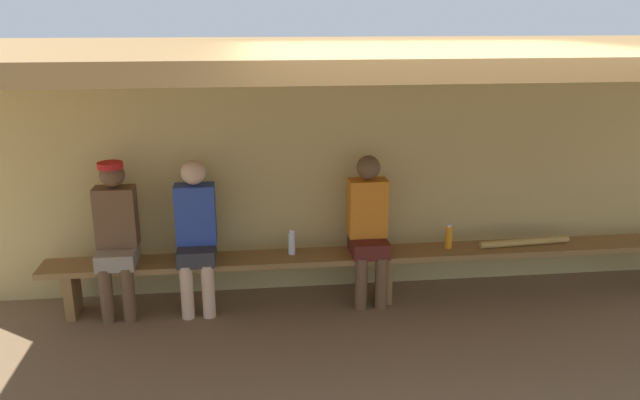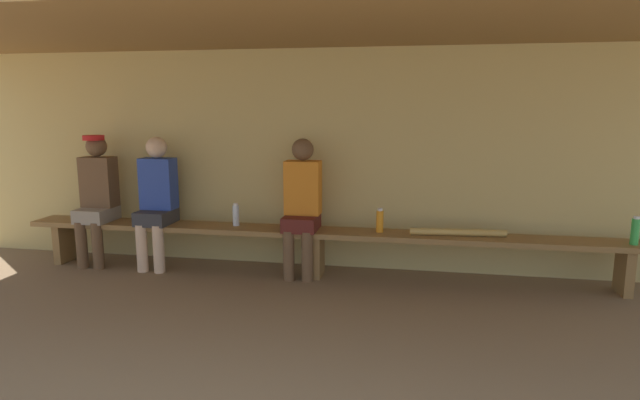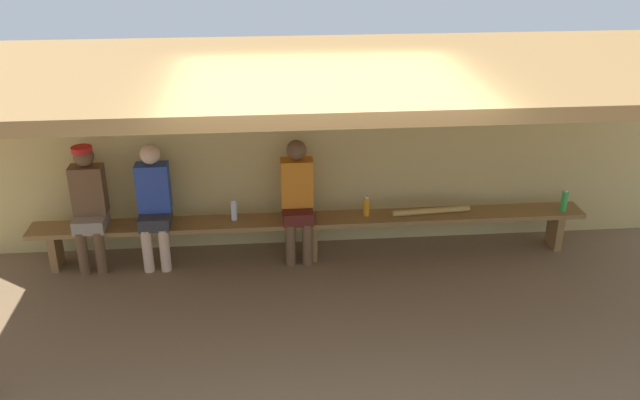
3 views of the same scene
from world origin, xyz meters
name	(u,v)px [view 2 (image 2 of 3)]	position (x,y,z in m)	size (l,w,h in m)	color
ground_plane	(277,344)	(0.00, 0.00, 0.00)	(24.00, 24.00, 0.00)	brown
back_wall	(326,159)	(0.00, 2.00, 1.10)	(8.00, 0.20, 2.20)	tan
dugout_roof	(297,22)	(0.00, 0.70, 2.26)	(8.00, 2.80, 0.12)	olive
bench	(318,237)	(0.00, 1.55, 0.39)	(6.00, 0.36, 0.46)	olive
player_middle	(97,193)	(-2.34, 1.55, 0.75)	(0.34, 0.42, 1.34)	gray
player_shirtless_tan	(156,197)	(-1.67, 1.55, 0.73)	(0.34, 0.42, 1.34)	#333338
player_in_red	(302,202)	(-0.16, 1.55, 0.73)	(0.34, 0.42, 1.34)	#591E19
water_bottle_blue	(635,231)	(2.79, 1.50, 0.58)	(0.07, 0.07, 0.25)	green
water_bottle_orange	(236,215)	(-0.84, 1.59, 0.57)	(0.07, 0.07, 0.23)	silver
water_bottle_clear	(380,221)	(0.59, 1.57, 0.57)	(0.07, 0.07, 0.23)	orange
baseball_bat	(458,232)	(1.31, 1.55, 0.49)	(0.07, 0.07, 0.87)	tan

